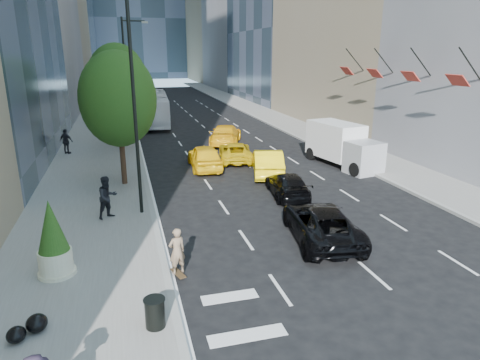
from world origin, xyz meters
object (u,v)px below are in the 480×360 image
object	(u,v)px
skateboarder	(177,254)
black_sedan_lincoln	(321,223)
trash_can	(155,313)
planter_shrub	(53,240)
city_bus	(154,108)
black_sedan_mercedes	(287,185)
box_truck	(342,145)

from	to	relation	value
skateboarder	black_sedan_lincoln	bearing A→B (deg)	175.12
trash_can	planter_shrub	world-z (taller)	planter_shrub
city_bus	trash_can	distance (m)	36.25
black_sedan_lincoln	planter_shrub	world-z (taller)	planter_shrub
black_sedan_mercedes	city_bus	bearing A→B (deg)	-71.53
skateboarder	black_sedan_mercedes	distance (m)	9.74
black_sedan_mercedes	box_truck	size ratio (longest dim) A/B	0.71
city_bus	box_truck	xyz separation A→B (m)	(10.86, -21.13, -0.26)
city_bus	planter_shrub	size ratio (longest dim) A/B	4.52
planter_shrub	black_sedan_mercedes	bearing A→B (deg)	29.12
box_truck	planter_shrub	size ratio (longest dim) A/B	2.30
box_truck	trash_can	bearing A→B (deg)	-142.68
black_sedan_mercedes	black_sedan_lincoln	bearing A→B (deg)	90.69
skateboarder	planter_shrub	xyz separation A→B (m)	(-4.01, 0.95, 0.60)
box_truck	skateboarder	bearing A→B (deg)	-146.69
skateboarder	black_sedan_lincoln	world-z (taller)	skateboarder
skateboarder	black_sedan_lincoln	xyz separation A→B (m)	(6.10, 1.43, -0.10)
skateboarder	trash_can	xyz separation A→B (m)	(-1.00, -2.91, -0.27)
box_truck	trash_can	world-z (taller)	box_truck
box_truck	black_sedan_lincoln	bearing A→B (deg)	-132.12
skateboarder	planter_shrub	bearing A→B (deg)	-31.37
black_sedan_mercedes	planter_shrub	world-z (taller)	planter_shrub
black_sedan_lincoln	planter_shrub	distance (m)	10.15
planter_shrub	trash_can	bearing A→B (deg)	-52.02
city_bus	skateboarder	bearing A→B (deg)	-89.44
city_bus	planter_shrub	world-z (taller)	city_bus
black_sedan_lincoln	trash_can	bearing A→B (deg)	40.41
trash_can	skateboarder	bearing A→B (deg)	71.03
city_bus	trash_can	world-z (taller)	city_bus
black_sedan_mercedes	trash_can	size ratio (longest dim) A/B	5.30
skateboarder	black_sedan_mercedes	size ratio (longest dim) A/B	0.38
skateboarder	black_sedan_mercedes	xyz separation A→B (m)	(6.80, 6.98, -0.19)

